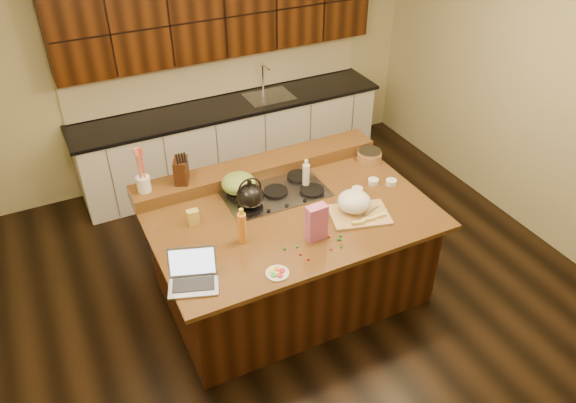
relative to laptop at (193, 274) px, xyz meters
name	(u,v)px	position (x,y,z in m)	size (l,w,h in m)	color
room	(291,170)	(1.02, 0.45, 0.36)	(5.52, 5.02, 2.72)	black
island	(290,252)	(1.02, 0.45, -0.52)	(2.40, 1.60, 0.92)	black
back_ledge	(258,168)	(1.02, 1.15, -0.01)	(2.40, 0.30, 0.12)	black
cooktop	(276,193)	(1.02, 0.75, -0.05)	(0.92, 0.52, 0.05)	gray
back_counter	(228,99)	(1.32, 2.67, 0.00)	(3.70, 0.66, 2.40)	silver
kettle	(250,196)	(0.72, 0.62, 0.09)	(0.24, 0.24, 0.22)	black
green_bowl	(239,183)	(0.72, 0.88, 0.06)	(0.31, 0.31, 0.17)	olive
laptop	(193,274)	(0.00, 0.00, 0.00)	(0.43, 0.39, 0.25)	#B7B7BC
oil_bottle	(242,228)	(0.50, 0.27, 0.07)	(0.07, 0.07, 0.27)	orange
vinegar_bottle	(306,177)	(1.31, 0.72, 0.06)	(0.06, 0.06, 0.25)	silver
wooden_tray	(355,204)	(1.51, 0.19, 0.02)	(0.57, 0.48, 0.20)	tan
ramekin_a	(391,182)	(2.05, 0.43, -0.04)	(0.10, 0.10, 0.04)	white
ramekin_b	(373,181)	(1.91, 0.51, -0.04)	(0.10, 0.10, 0.04)	white
ramekin_c	(357,190)	(1.70, 0.45, -0.04)	(0.10, 0.10, 0.04)	white
strainer_bowl	(369,156)	(2.10, 0.88, -0.02)	(0.24, 0.24, 0.09)	#996B3F
kitchen_timer	(359,212)	(1.52, 0.15, -0.03)	(0.08, 0.08, 0.07)	silver
pink_bag	(316,223)	(1.05, 0.04, 0.09)	(0.17, 0.09, 0.31)	#C15B90
candy_plate	(277,273)	(0.58, -0.20, -0.06)	(0.18, 0.18, 0.01)	white
package_box	(193,217)	(0.22, 0.66, 0.00)	(0.10, 0.07, 0.14)	gold
utensil_crock	(144,184)	(-0.05, 1.15, 0.12)	(0.12, 0.12, 0.14)	white
knife_block	(181,170)	(0.29, 1.15, 0.16)	(0.11, 0.18, 0.22)	black
gumdrop_0	(300,254)	(0.84, -0.09, -0.06)	(0.02, 0.02, 0.02)	red
gumdrop_1	(285,249)	(0.76, 0.02, -0.06)	(0.02, 0.02, 0.02)	#198C26
gumdrop_2	(331,249)	(1.08, -0.14, -0.06)	(0.02, 0.02, 0.02)	red
gumdrop_3	(297,247)	(0.86, 0.00, -0.06)	(0.02, 0.02, 0.02)	#198C26
gumdrop_4	(308,259)	(0.87, -0.17, -0.06)	(0.02, 0.02, 0.02)	red
gumdrop_5	(341,247)	(1.17, -0.15, -0.06)	(0.02, 0.02, 0.02)	#198C26
gumdrop_6	(329,236)	(1.15, 0.01, -0.06)	(0.02, 0.02, 0.02)	red
gumdrop_7	(341,236)	(1.24, -0.03, -0.06)	(0.02, 0.02, 0.02)	#198C26
gumdrop_8	(310,240)	(0.98, 0.03, -0.06)	(0.02, 0.02, 0.02)	red
gumdrop_9	(309,238)	(0.99, 0.06, -0.06)	(0.02, 0.02, 0.02)	#198C26
gumdrop_10	(324,234)	(1.12, 0.05, -0.06)	(0.02, 0.02, 0.02)	red
gumdrop_11	(341,240)	(1.21, -0.07, -0.06)	(0.02, 0.02, 0.02)	#198C26
gumdrop_12	(341,244)	(1.18, -0.13, -0.06)	(0.02, 0.02, 0.02)	red
gumdrop_13	(338,239)	(1.19, -0.06, -0.06)	(0.02, 0.02, 0.02)	#198C26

